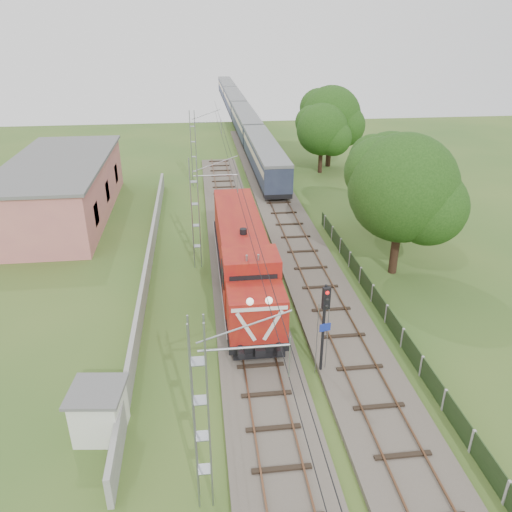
{
  "coord_description": "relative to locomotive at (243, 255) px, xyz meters",
  "views": [
    {
      "loc": [
        -2.7,
        -21.17,
        16.29
      ],
      "look_at": [
        0.87,
        8.53,
        2.2
      ],
      "focal_mm": 35.0,
      "sensor_mm": 36.0,
      "label": 1
    }
  ],
  "objects": [
    {
      "name": "signal_post",
      "position": [
        3.0,
        -9.93,
        1.22
      ],
      "size": [
        0.57,
        0.44,
        5.16
      ],
      "color": "black",
      "rests_on": "ground"
    },
    {
      "name": "locomotive",
      "position": [
        0.0,
        0.0,
        0.0
      ],
      "size": [
        3.14,
        17.93,
        4.55
      ],
      "color": "black",
      "rests_on": "ground"
    },
    {
      "name": "fence",
      "position": [
        8.0,
        -5.59,
        -1.73
      ],
      "size": [
        0.12,
        32.0,
        1.2
      ],
      "color": "black",
      "rests_on": "ground"
    },
    {
      "name": "relay_hut",
      "position": [
        -7.4,
        -12.62,
        -1.14
      ],
      "size": [
        2.52,
        2.52,
        2.35
      ],
      "color": "silver",
      "rests_on": "ground"
    },
    {
      "name": "catenary",
      "position": [
        -2.95,
        3.41,
        1.72
      ],
      "size": [
        3.31,
        70.0,
        8.0
      ],
      "color": "gray",
      "rests_on": "ground"
    },
    {
      "name": "coach_rake",
      "position": [
        5.0,
        58.58,
        0.08
      ],
      "size": [
        2.86,
        85.45,
        3.31
      ],
      "color": "black",
      "rests_on": "ground"
    },
    {
      "name": "tree_b",
      "position": [
        12.94,
        8.45,
        2.93
      ],
      "size": [
        6.5,
        6.19,
        8.42
      ],
      "color": "#351F15",
      "rests_on": "ground"
    },
    {
      "name": "track_side",
      "position": [
        5.0,
        11.41,
        -2.14
      ],
      "size": [
        4.2,
        80.0,
        0.45
      ],
      "color": "#6B6054",
      "rests_on": "ground"
    },
    {
      "name": "tree_a",
      "position": [
        10.9,
        0.71,
        3.86
      ],
      "size": [
        7.65,
        7.29,
        9.92
      ],
      "color": "#351F15",
      "rests_on": "ground"
    },
    {
      "name": "track_main",
      "position": [
        0.0,
        -1.59,
        -2.14
      ],
      "size": [
        4.2,
        70.0,
        0.45
      ],
      "color": "#6B6054",
      "rests_on": "ground"
    },
    {
      "name": "boundary_wall",
      "position": [
        -6.5,
        3.41,
        -1.58
      ],
      "size": [
        0.25,
        40.0,
        1.5
      ],
      "primitive_type": "cube",
      "color": "#9E9E99",
      "rests_on": "ground"
    },
    {
      "name": "tree_c",
      "position": [
        11.84,
        26.93,
        2.67
      ],
      "size": [
        6.18,
        5.89,
        8.01
      ],
      "color": "#351F15",
      "rests_on": "ground"
    },
    {
      "name": "station_building",
      "position": [
        -15.0,
        15.41,
        0.31
      ],
      "size": [
        8.4,
        20.4,
        5.22
      ],
      "color": "tan",
      "rests_on": "ground"
    },
    {
      "name": "tree_d",
      "position": [
        13.53,
        29.65,
        3.67
      ],
      "size": [
        7.42,
        7.07,
        9.62
      ],
      "color": "#351F15",
      "rests_on": "ground"
    },
    {
      "name": "ground",
      "position": [
        0.0,
        -8.59,
        -2.33
      ],
      "size": [
        140.0,
        140.0,
        0.0
      ],
      "primitive_type": "plane",
      "color": "#315821",
      "rests_on": "ground"
    }
  ]
}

